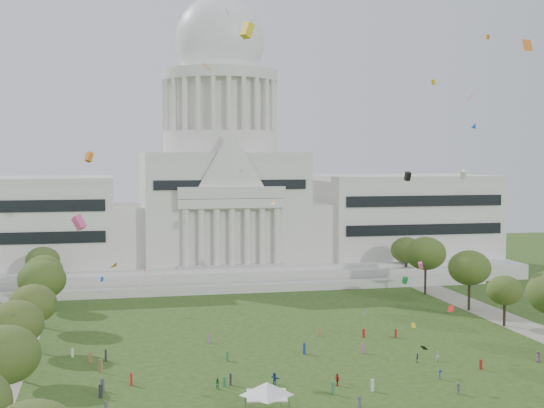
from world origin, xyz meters
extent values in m
plane|color=#2A4816|center=(0.00, 0.00, 0.00)|extent=(400.00, 400.00, 0.00)
cube|color=silver|center=(0.00, 115.00, 2.00)|extent=(160.00, 60.00, 4.00)
cube|color=silver|center=(0.00, 82.00, 1.00)|extent=(130.00, 3.00, 2.00)
cube|color=silver|center=(0.00, 90.00, 2.50)|extent=(140.00, 3.00, 5.00)
cube|color=silver|center=(-55.00, 114.00, 15.00)|extent=(50.00, 34.00, 22.00)
cube|color=silver|center=(55.00, 114.00, 15.00)|extent=(50.00, 34.00, 22.00)
cube|color=silver|center=(-27.00, 112.00, 12.00)|extent=(12.00, 26.00, 16.00)
cube|color=silver|center=(27.00, 112.00, 12.00)|extent=(12.00, 26.00, 16.00)
cube|color=silver|center=(0.00, 114.00, 18.00)|extent=(44.00, 38.00, 28.00)
cube|color=silver|center=(0.00, 94.00, 21.20)|extent=(28.00, 3.00, 2.40)
cube|color=black|center=(-55.00, 96.80, 17.00)|extent=(46.00, 0.40, 11.00)
cube|color=black|center=(55.00, 96.80, 17.00)|extent=(46.00, 0.40, 11.00)
cylinder|color=silver|center=(0.00, 114.00, 37.40)|extent=(32.00, 32.00, 6.00)
cylinder|color=silver|center=(0.00, 114.00, 47.40)|extent=(28.00, 28.00, 14.00)
cylinder|color=silver|center=(0.00, 114.00, 55.90)|extent=(32.40, 32.40, 3.00)
cylinder|color=silver|center=(0.00, 114.00, 61.40)|extent=(22.00, 22.00, 8.00)
ellipsoid|color=silver|center=(0.00, 114.00, 65.40)|extent=(25.00, 25.00, 26.20)
cube|color=gray|center=(-48.00, 30.00, 0.02)|extent=(8.00, 160.00, 0.04)
cube|color=gray|center=(48.00, 30.00, 0.02)|extent=(8.00, 160.00, 0.04)
cylinder|color=black|center=(-44.07, -2.96, 2.88)|extent=(0.56, 0.56, 5.75)
ellipsoid|color=#354E1B|center=(-44.07, -2.96, 8.97)|extent=(8.86, 8.86, 7.25)
cylinder|color=black|center=(-45.04, 17.30, 2.73)|extent=(0.56, 0.56, 5.47)
ellipsoid|color=#3E4F1D|center=(-45.04, 17.30, 8.53)|extent=(8.42, 8.42, 6.89)
cylinder|color=black|center=(-44.09, 33.92, 2.64)|extent=(0.56, 0.56, 5.27)
ellipsoid|color=#3E4F1A|center=(-44.09, 33.92, 8.23)|extent=(8.12, 8.12, 6.65)
cylinder|color=black|center=(44.40, 34.48, 2.28)|extent=(0.56, 0.56, 4.56)
ellipsoid|color=#344917|center=(44.40, 34.48, 7.11)|extent=(7.01, 7.01, 5.74)
cylinder|color=black|center=(-44.08, 52.42, 3.02)|extent=(0.56, 0.56, 6.03)
ellipsoid|color=#304715|center=(-44.08, 52.42, 9.41)|extent=(9.29, 9.29, 7.60)
cylinder|color=black|center=(44.76, 50.04, 2.98)|extent=(0.56, 0.56, 5.97)
ellipsoid|color=#374E17|center=(44.76, 50.04, 9.31)|extent=(9.19, 9.19, 7.52)
cylinder|color=black|center=(-45.22, 71.01, 2.70)|extent=(0.56, 0.56, 5.41)
ellipsoid|color=#3B5018|center=(-45.22, 71.01, 8.44)|extent=(8.33, 8.33, 6.81)
cylinder|color=black|center=(43.49, 70.19, 3.19)|extent=(0.56, 0.56, 6.37)
ellipsoid|color=#375217|center=(43.49, 70.19, 9.94)|extent=(9.82, 9.82, 8.03)
cylinder|color=black|center=(-46.87, 89.14, 2.66)|extent=(0.56, 0.56, 5.32)
ellipsoid|color=#33471B|center=(-46.87, 89.14, 8.29)|extent=(8.19, 8.19, 6.70)
cylinder|color=black|center=(45.96, 88.13, 2.73)|extent=(0.56, 0.56, 5.47)
ellipsoid|color=#344715|center=(45.96, 88.13, 8.53)|extent=(8.42, 8.42, 6.89)
cylinder|color=#4C4C4C|center=(-13.96, -2.26, 1.08)|extent=(0.12, 0.12, 2.16)
cylinder|color=#4C4C4C|center=(-9.11, -2.26, 1.08)|extent=(0.12, 0.12, 2.16)
cube|color=white|center=(-11.54, -4.69, 2.25)|extent=(6.00, 6.00, 0.17)
pyramid|color=white|center=(-11.54, -4.69, 3.20)|extent=(8.40, 8.40, 1.73)
imported|color=#994C8C|center=(36.44, 9.54, 0.89)|extent=(0.94, 1.03, 1.78)
imported|color=silver|center=(20.86, 13.65, 0.78)|extent=(0.84, 0.89, 1.57)
imported|color=#4C4C51|center=(16.16, -3.16, 0.83)|extent=(0.74, 1.16, 1.67)
imported|color=#B21E1E|center=(0.81, 4.25, 0.93)|extent=(0.81, 1.19, 1.85)
imported|color=navy|center=(-7.92, 6.86, 0.87)|extent=(1.39, 1.71, 1.74)
imported|color=#33723F|center=(-16.40, 6.39, 0.78)|extent=(0.88, 0.83, 1.56)
imported|color=navy|center=(16.80, 4.01, 0.72)|extent=(0.78, 1.04, 1.44)
imported|color=#4C4C51|center=(17.03, 13.15, 0.78)|extent=(0.84, 1.04, 1.56)
cube|color=#26262B|center=(-32.71, 5.99, 0.95)|extent=(0.56, 0.59, 1.89)
cube|color=silver|center=(4.90, 0.66, 0.88)|extent=(0.55, 0.47, 1.75)
cube|color=#B21E1E|center=(20.11, 30.21, 0.77)|extent=(0.48, 0.46, 1.54)
cube|color=#B21E1E|center=(-28.41, 10.74, 0.93)|extent=(0.35, 0.51, 1.85)
cube|color=silver|center=(-37.48, 28.75, 0.74)|extent=(0.42, 0.46, 1.48)
cube|color=#4C4C51|center=(-32.00, -0.81, 0.82)|extent=(0.45, 0.51, 1.65)
cube|color=#994C8C|center=(-14.03, 33.40, 0.79)|extent=(0.32, 0.45, 1.58)
cube|color=olive|center=(-34.49, 24.35, 0.88)|extent=(0.54, 0.47, 1.76)
cube|color=#33723F|center=(-0.99, 0.51, 0.89)|extent=(0.42, 0.54, 1.78)
cube|color=#B21E1E|center=(14.30, 31.36, 0.80)|extent=(0.49, 0.48, 1.60)
cube|color=#994C8C|center=(10.47, 20.84, 0.90)|extent=(0.40, 0.53, 1.81)
cube|color=#B21E1E|center=(25.32, 7.64, 0.77)|extent=(0.48, 0.46, 1.55)
cube|color=#33723F|center=(-12.69, 20.99, 0.75)|extent=(0.41, 0.47, 1.50)
cube|color=#4C4C51|center=(0.89, -5.49, 0.74)|extent=(0.44, 0.33, 1.47)
cube|color=#26262B|center=(-14.29, 7.84, 0.87)|extent=(0.31, 0.47, 1.73)
cube|color=navy|center=(0.63, 22.34, 0.96)|extent=(0.52, 0.60, 1.91)
cube|color=olive|center=(6.75, 34.15, 0.83)|extent=(0.41, 0.51, 1.66)
cube|color=#33723F|center=(-15.21, 7.17, 0.72)|extent=(0.41, 0.45, 1.45)
cube|color=#4C4C51|center=(-32.49, 8.94, 0.90)|extent=(0.55, 0.45, 1.80)
cube|color=olive|center=(-32.82, 18.73, 0.97)|extent=(0.59, 0.59, 1.95)
cube|color=#26262B|center=(-32.07, 24.87, 0.98)|extent=(0.35, 0.53, 1.95)
camera|label=1|loc=(-31.44, -99.20, 33.17)|focal=50.00mm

